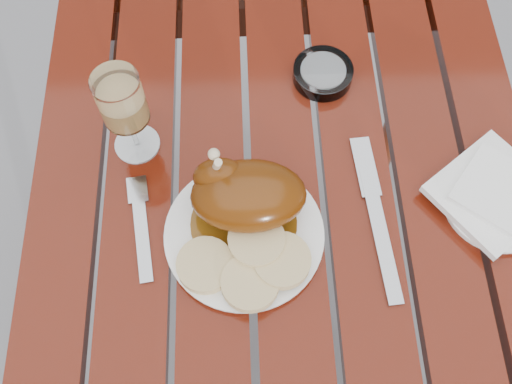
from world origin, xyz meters
TOP-DOWN VIEW (x-y plane):
  - ground at (0.00, 0.00)m, footprint 60.00×60.00m
  - table at (0.00, 0.00)m, footprint 0.80×1.20m
  - dinner_plate at (-0.07, 0.04)m, footprint 0.25×0.25m
  - roast_duck at (-0.07, 0.08)m, footprint 0.17×0.16m
  - bread_dumplings at (-0.06, -0.01)m, footprint 0.19×0.14m
  - wine_glass at (-0.24, 0.21)m, footprint 0.09×0.09m
  - side_plate at (0.32, 0.08)m, footprint 0.18×0.18m
  - napkin at (0.31, 0.09)m, footprint 0.22×0.22m
  - ashtray at (0.08, 0.33)m, footprint 0.13×0.13m
  - fork at (-0.22, 0.05)m, footprint 0.04×0.16m
  - knife at (0.14, 0.04)m, footprint 0.04×0.24m

SIDE VIEW (x-z plane):
  - ground at x=0.00m, z-range 0.00..0.00m
  - table at x=0.00m, z-range 0.00..0.75m
  - fork at x=-0.22m, z-range 0.75..0.76m
  - knife at x=0.14m, z-range 0.75..0.76m
  - side_plate at x=0.32m, z-range 0.75..0.76m
  - dinner_plate at x=-0.07m, z-range 0.75..0.77m
  - ashtray at x=0.08m, z-range 0.75..0.78m
  - napkin at x=0.31m, z-range 0.76..0.78m
  - bread_dumplings at x=-0.06m, z-range 0.77..0.80m
  - roast_duck at x=-0.07m, z-range 0.75..0.87m
  - wine_glass at x=-0.24m, z-range 0.75..0.92m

